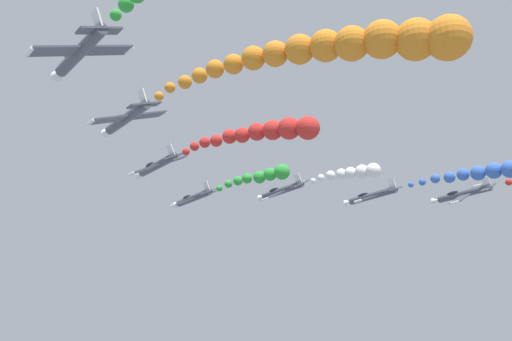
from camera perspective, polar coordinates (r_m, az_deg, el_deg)
airplane_lead at (r=87.57m, az=-6.75°, el=-2.93°), size 8.76×10.35×4.50m
smoke_trail_lead at (r=75.24m, az=0.70°, el=-0.61°), size 2.84×14.41×2.47m
airplane_left_inner at (r=75.67m, az=-10.56°, el=0.58°), size 8.57×10.35×4.88m
smoke_trail_left_inner at (r=60.69m, az=1.24°, el=4.14°), size 5.85×20.20×3.87m
airplane_right_inner at (r=86.17m, az=2.76°, el=-2.16°), size 8.56×10.35×4.91m
smoke_trail_right_inner at (r=76.94m, az=10.56°, el=-0.23°), size 2.72×12.12×2.73m
airplane_left_outer at (r=62.08m, az=-13.73°, el=5.49°), size 8.95×10.35×4.04m
smoke_trail_left_outer at (r=44.78m, az=10.27°, el=12.95°), size 11.50×29.28×5.33m
airplane_right_outer at (r=87.49m, az=12.30°, el=-2.66°), size 9.04×10.35×3.81m
airplane_trailing at (r=50.34m, az=-18.41°, el=11.97°), size 8.95×10.35×4.04m
airplane_high_slot at (r=91.73m, az=21.32°, el=-2.34°), size 8.56×10.35×4.90m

